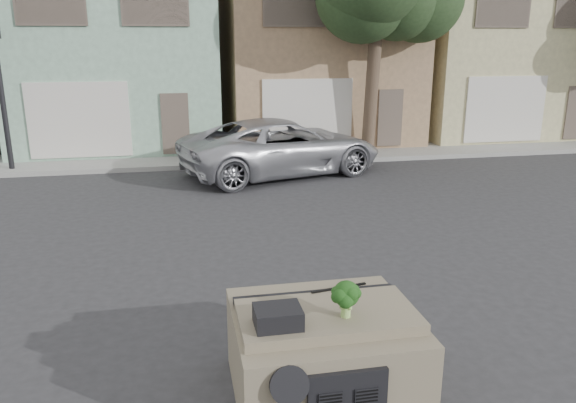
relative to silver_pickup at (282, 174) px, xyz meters
name	(u,v)px	position (x,y,z in m)	size (l,w,h in m)	color
ground_plane	(277,286)	(-1.56, -7.87, 0.00)	(120.00, 120.00, 0.00)	#303033
sidewalk	(223,157)	(-1.56, 2.63, 0.07)	(40.00, 3.00, 0.15)	gray
townhouse_mint	(119,44)	(-5.06, 6.63, 3.77)	(7.20, 8.20, 7.55)	#8EB69C
townhouse_tan	(311,43)	(2.44, 6.63, 3.77)	(7.20, 8.20, 7.55)	#987757
townhouse_beige	(481,43)	(9.94, 6.63, 3.77)	(7.20, 8.20, 7.55)	#C0B885
silver_pickup	(282,174)	(0.00, 0.00, 0.00)	(2.80, 6.06, 1.69)	#B3B4BB
traffic_signal	(0,89)	(-8.06, 1.63, 2.55)	(0.40, 0.40, 5.10)	black
tree_near	(374,29)	(3.44, 1.93, 4.25)	(4.40, 4.00, 8.50)	#253A1D
car_dashboard	(323,350)	(-1.56, -10.87, 0.56)	(2.00, 1.80, 1.12)	#746A54
instrument_hump	(278,317)	(-2.14, -11.22, 1.22)	(0.48, 0.38, 0.20)	black
wiper_arm	(339,288)	(-1.28, -10.49, 1.13)	(0.70, 0.03, 0.02)	black
broccoli	(346,299)	(-1.41, -11.16, 1.33)	(0.34, 0.34, 0.41)	#163910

